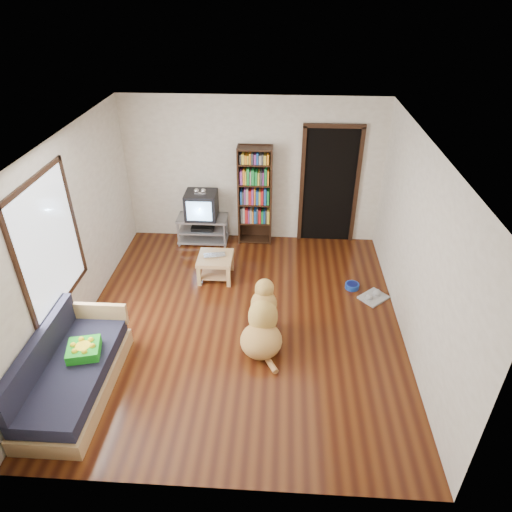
# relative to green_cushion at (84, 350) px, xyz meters

# --- Properties ---
(ground) EXTENTS (5.00, 5.00, 0.00)m
(ground) POSITION_rel_green_cushion_xyz_m (1.75, 1.19, -0.48)
(ground) COLOR #51250D
(ground) RESTS_ON ground
(ceiling) EXTENTS (5.00, 5.00, 0.00)m
(ceiling) POSITION_rel_green_cushion_xyz_m (1.75, 1.19, 2.12)
(ceiling) COLOR white
(ceiling) RESTS_ON ground
(wall_back) EXTENTS (4.50, 0.00, 4.50)m
(wall_back) POSITION_rel_green_cushion_xyz_m (1.75, 3.69, 0.82)
(wall_back) COLOR silver
(wall_back) RESTS_ON ground
(wall_front) EXTENTS (4.50, 0.00, 4.50)m
(wall_front) POSITION_rel_green_cushion_xyz_m (1.75, -1.31, 0.82)
(wall_front) COLOR silver
(wall_front) RESTS_ON ground
(wall_left) EXTENTS (0.00, 5.00, 5.00)m
(wall_left) POSITION_rel_green_cushion_xyz_m (-0.50, 1.19, 0.82)
(wall_left) COLOR silver
(wall_left) RESTS_ON ground
(wall_right) EXTENTS (0.00, 5.00, 5.00)m
(wall_right) POSITION_rel_green_cushion_xyz_m (4.00, 1.19, 0.82)
(wall_right) COLOR silver
(wall_right) RESTS_ON ground
(green_cushion) EXTENTS (0.44, 0.44, 0.12)m
(green_cushion) POSITION_rel_green_cushion_xyz_m (0.00, 0.00, 0.00)
(green_cushion) COLOR green
(green_cushion) RESTS_ON sofa
(laptop) EXTENTS (0.38, 0.29, 0.03)m
(laptop) POSITION_rel_green_cushion_xyz_m (1.24, 2.25, -0.07)
(laptop) COLOR silver
(laptop) RESTS_ON coffee_table
(dog_bowl) EXTENTS (0.22, 0.22, 0.08)m
(dog_bowl) POSITION_rel_green_cushion_xyz_m (3.43, 2.11, -0.44)
(dog_bowl) COLOR navy
(dog_bowl) RESTS_ON ground
(grey_rag) EXTENTS (0.51, 0.51, 0.03)m
(grey_rag) POSITION_rel_green_cushion_xyz_m (3.73, 1.86, -0.47)
(grey_rag) COLOR #A5A5A5
(grey_rag) RESTS_ON ground
(window) EXTENTS (0.03, 1.46, 1.70)m
(window) POSITION_rel_green_cushion_xyz_m (-0.48, 0.69, 1.02)
(window) COLOR white
(window) RESTS_ON wall_left
(doorway) EXTENTS (1.03, 0.05, 2.19)m
(doorway) POSITION_rel_green_cushion_xyz_m (3.10, 3.67, 0.64)
(doorway) COLOR black
(doorway) RESTS_ON wall_back
(tv_stand) EXTENTS (0.90, 0.45, 0.50)m
(tv_stand) POSITION_rel_green_cushion_xyz_m (0.85, 3.44, -0.21)
(tv_stand) COLOR #99999E
(tv_stand) RESTS_ON ground
(crt_tv) EXTENTS (0.55, 0.52, 0.58)m
(crt_tv) POSITION_rel_green_cushion_xyz_m (0.85, 3.46, 0.26)
(crt_tv) COLOR black
(crt_tv) RESTS_ON tv_stand
(bookshelf) EXTENTS (0.60, 0.30, 1.80)m
(bookshelf) POSITION_rel_green_cushion_xyz_m (1.80, 3.54, 0.52)
(bookshelf) COLOR black
(bookshelf) RESTS_ON ground
(sofa) EXTENTS (0.80, 1.80, 0.80)m
(sofa) POSITION_rel_green_cushion_xyz_m (-0.12, -0.19, -0.22)
(sofa) COLOR tan
(sofa) RESTS_ON ground
(coffee_table) EXTENTS (0.55, 0.55, 0.40)m
(coffee_table) POSITION_rel_green_cushion_xyz_m (1.24, 2.28, -0.20)
(coffee_table) COLOR tan
(coffee_table) RESTS_ON ground
(dog) EXTENTS (0.58, 1.08, 0.89)m
(dog) POSITION_rel_green_cushion_xyz_m (2.08, 0.78, -0.16)
(dog) COLOR #B68046
(dog) RESTS_ON ground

